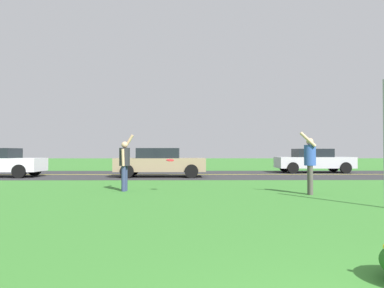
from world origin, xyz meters
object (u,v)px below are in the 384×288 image
person_catcher_blue_shirt (310,160)px  frisbee_red (170,160)px  car_tan_center_left (160,162)px  person_thrower_dark_shirt (125,161)px  car_silver_center_right (314,160)px

person_catcher_blue_shirt → frisbee_red: (-4.18, 0.66, -0.01)m
frisbee_red → car_tan_center_left: (-0.83, 7.01, -0.26)m
person_catcher_blue_shirt → frisbee_red: bearing=171.1°
person_thrower_dark_shirt → car_tan_center_left: size_ratio=0.41×
person_thrower_dark_shirt → frisbee_red: (1.48, -0.36, 0.04)m
person_thrower_dark_shirt → person_catcher_blue_shirt: bearing=-10.2°
car_tan_center_left → car_silver_center_right: size_ratio=1.00×
person_catcher_blue_shirt → car_silver_center_right: person_catcher_blue_shirt is taller
person_catcher_blue_shirt → frisbee_red: size_ratio=7.66×
car_tan_center_left → person_thrower_dark_shirt: bearing=-95.6°
person_thrower_dark_shirt → person_catcher_blue_shirt: size_ratio=0.99×
person_catcher_blue_shirt → car_tan_center_left: (-5.01, 7.66, -0.27)m
car_silver_center_right → car_tan_center_left: bearing=-158.2°
person_thrower_dark_shirt → person_catcher_blue_shirt: person_catcher_blue_shirt is taller
car_silver_center_right → person_thrower_dark_shirt: bearing=-133.4°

